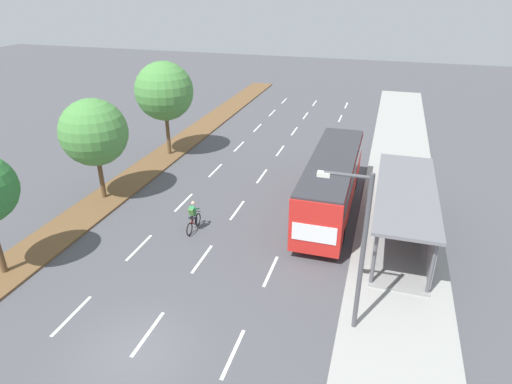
% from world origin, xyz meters
% --- Properties ---
extents(ground_plane, '(140.00, 140.00, 0.00)m').
position_xyz_m(ground_plane, '(0.00, 0.00, 0.00)').
color(ground_plane, '#4C4C51').
extents(median_strip, '(2.60, 52.00, 0.12)m').
position_xyz_m(median_strip, '(-8.30, 20.00, 0.06)').
color(median_strip, brown).
rests_on(median_strip, ground).
extents(sidewalk_right, '(4.50, 52.00, 0.15)m').
position_xyz_m(sidewalk_right, '(9.25, 20.00, 0.07)').
color(sidewalk_right, '#9E9E99').
rests_on(sidewalk_right, ground).
extents(lane_divider_left, '(0.14, 44.86, 0.01)m').
position_xyz_m(lane_divider_left, '(-3.50, 16.93, 0.00)').
color(lane_divider_left, white).
rests_on(lane_divider_left, ground).
extents(lane_divider_center, '(0.14, 44.86, 0.01)m').
position_xyz_m(lane_divider_center, '(0.00, 16.93, 0.00)').
color(lane_divider_center, white).
rests_on(lane_divider_center, ground).
extents(lane_divider_right, '(0.14, 44.86, 0.01)m').
position_xyz_m(lane_divider_right, '(3.50, 16.93, 0.00)').
color(lane_divider_right, white).
rests_on(lane_divider_right, ground).
extents(bus_shelter, '(2.90, 9.56, 2.86)m').
position_xyz_m(bus_shelter, '(9.53, 10.85, 1.87)').
color(bus_shelter, gray).
rests_on(bus_shelter, sidewalk_right).
extents(bus, '(2.54, 11.29, 3.37)m').
position_xyz_m(bus, '(5.25, 13.19, 2.07)').
color(bus, red).
rests_on(bus, ground).
extents(cyclist, '(0.46, 1.82, 1.71)m').
position_xyz_m(cyclist, '(-1.52, 8.77, 0.79)').
color(cyclist, black).
rests_on(cyclist, ground).
extents(median_tree_second, '(3.96, 3.96, 6.19)m').
position_xyz_m(median_tree_second, '(-8.49, 10.70, 4.32)').
color(median_tree_second, brown).
rests_on(median_tree_second, median_strip).
extents(median_tree_third, '(4.31, 4.31, 7.04)m').
position_xyz_m(median_tree_third, '(-8.08, 18.83, 5.00)').
color(median_tree_third, brown).
rests_on(median_tree_third, median_strip).
extents(streetlight, '(1.91, 0.24, 6.50)m').
position_xyz_m(streetlight, '(7.42, 3.61, 3.89)').
color(streetlight, '#4C4C51').
rests_on(streetlight, sidewalk_right).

